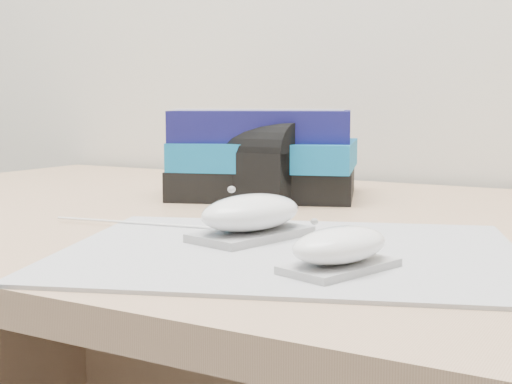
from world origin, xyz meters
The scene contains 6 objects.
mousepad centered at (0.01, 1.39, 0.73)m, with size 0.40×0.31×0.00m, color gray.
mouse_rear centered at (-0.05, 1.42, 0.75)m, with size 0.09×0.13×0.05m.
mouse_front centered at (0.08, 1.34, 0.75)m, with size 0.08×0.10×0.04m.
usb_cable centered at (-0.19, 1.43, 0.73)m, with size 0.00×0.00×0.21m, color white.
book_stack centered at (-0.20, 1.73, 0.79)m, with size 0.30×0.27×0.12m.
pouch centered at (-0.18, 1.67, 0.78)m, with size 0.12×0.09×0.11m.
Camera 1 is at (0.29, 0.84, 0.86)m, focal length 50.00 mm.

